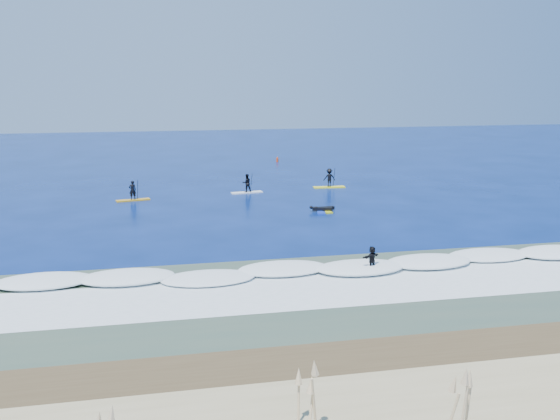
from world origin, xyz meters
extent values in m
plane|color=#03164A|center=(0.00, 0.00, 0.00)|extent=(160.00, 160.00, 0.00)
cube|color=#473721|center=(0.00, -21.50, 0.00)|extent=(90.00, 5.00, 0.08)
cube|color=#374B3C|center=(0.00, -14.00, 0.01)|extent=(90.00, 13.00, 0.01)
cube|color=white|center=(0.00, -10.00, 0.00)|extent=(40.00, 6.00, 0.30)
cube|color=silver|center=(0.00, -13.00, 0.00)|extent=(34.00, 5.00, 0.02)
cube|color=gold|center=(-11.18, 11.53, 0.05)|extent=(2.83, 1.22, 0.09)
imported|color=black|center=(-11.18, 11.53, 0.88)|extent=(0.64, 0.49, 1.58)
cylinder|color=black|center=(-10.77, 11.61, 0.83)|extent=(0.17, 0.63, 1.84)
cube|color=black|center=(-10.77, 11.61, -0.05)|extent=(0.11, 0.03, 0.28)
cube|color=white|center=(-1.41, 13.02, 0.05)|extent=(2.85, 1.11, 0.09)
imported|color=black|center=(-1.41, 13.02, 0.89)|extent=(0.86, 0.72, 1.60)
cylinder|color=black|center=(-0.99, 13.09, 0.83)|extent=(0.14, 0.64, 1.86)
cube|color=black|center=(-0.99, 13.09, -0.05)|extent=(0.11, 0.03, 0.28)
cube|color=#FFF41B|center=(6.49, 14.21, 0.05)|extent=(2.96, 0.88, 0.10)
imported|color=black|center=(6.49, 14.21, 0.94)|extent=(1.12, 0.68, 1.68)
cylinder|color=black|center=(6.92, 14.19, 0.88)|extent=(0.08, 0.67, 1.96)
cube|color=black|center=(6.92, 14.19, -0.05)|extent=(0.12, 0.03, 0.29)
cube|color=yellow|center=(3.23, 4.33, 0.05)|extent=(0.88, 2.08, 0.10)
cube|color=black|center=(3.33, 4.34, 0.21)|extent=(1.43, 0.60, 0.23)
sphere|color=black|center=(2.55, 4.21, 0.31)|extent=(0.23, 0.23, 0.23)
cube|color=#183BB9|center=(2.93, 4.19, 0.05)|extent=(1.03, 2.24, 0.10)
cube|color=black|center=(3.03, 4.17, 0.23)|extent=(1.54, 0.70, 0.25)
sphere|color=black|center=(2.20, 4.35, 0.33)|extent=(0.25, 0.25, 0.25)
cube|color=white|center=(1.48, -11.02, 0.20)|extent=(1.82, 1.23, 0.09)
imported|color=black|center=(1.48, -11.02, 0.85)|extent=(1.16, 0.81, 1.20)
cylinder|color=red|center=(5.32, 32.62, 0.23)|extent=(0.28, 0.28, 0.45)
cone|color=red|center=(5.32, 32.62, 0.57)|extent=(0.20, 0.20, 0.22)
camera|label=1|loc=(-9.54, -40.54, 10.05)|focal=40.00mm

